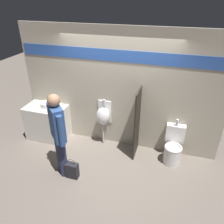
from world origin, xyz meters
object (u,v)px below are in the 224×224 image
object	(u,v)px
sink_basin	(48,104)
toilet	(173,147)
cell_phone	(53,111)
shopping_bag	(72,170)
urinal_near_counter	(103,116)
person_in_vest	(58,133)

from	to	relation	value
sink_basin	toilet	size ratio (longest dim) A/B	0.35
cell_phone	shopping_bag	bearing A→B (deg)	-47.57
cell_phone	shopping_bag	size ratio (longest dim) A/B	0.31
cell_phone	toilet	xyz separation A→B (m)	(2.73, 0.13, -0.52)
toilet	urinal_near_counter	bearing A→B (deg)	174.86
urinal_near_counter	toilet	bearing A→B (deg)	-5.14
toilet	cell_phone	bearing A→B (deg)	-177.19
cell_phone	urinal_near_counter	world-z (taller)	urinal_near_counter
cell_phone	urinal_near_counter	size ratio (longest dim) A/B	0.12
cell_phone	person_in_vest	bearing A→B (deg)	-54.35
toilet	shopping_bag	size ratio (longest dim) A/B	2.08
urinal_near_counter	shopping_bag	distance (m)	1.39
sink_basin	shopping_bag	distance (m)	1.76
person_in_vest	shopping_bag	size ratio (longest dim) A/B	3.85
cell_phone	sink_basin	bearing A→B (deg)	144.43
cell_phone	shopping_bag	xyz separation A→B (m)	(0.88, -0.97, -0.69)
sink_basin	urinal_near_counter	bearing A→B (deg)	4.44
urinal_near_counter	shopping_bag	world-z (taller)	urinal_near_counter
cell_phone	person_in_vest	size ratio (longest dim) A/B	0.08
person_in_vest	shopping_bag	bearing A→B (deg)	-152.32
sink_basin	cell_phone	bearing A→B (deg)	-35.57
urinal_near_counter	person_in_vest	size ratio (longest dim) A/B	0.65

